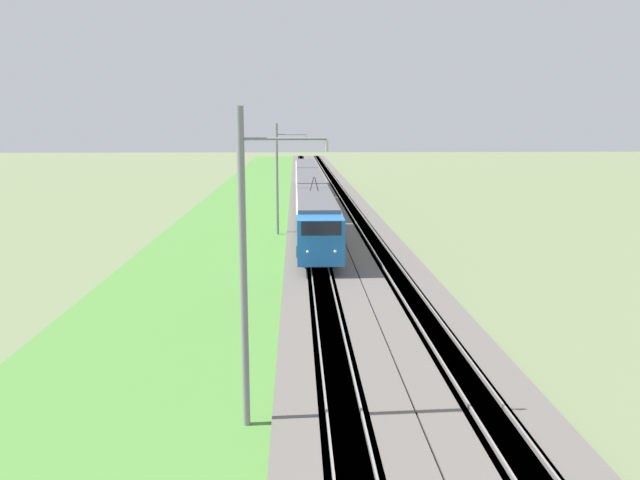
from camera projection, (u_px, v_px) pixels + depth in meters
name	position (u px, v px, depth m)	size (l,w,h in m)	color
ballast_main	(311.00, 218.00, 60.50)	(240.00, 4.40, 0.30)	#605B56
ballast_adjacent	(357.00, 217.00, 60.67)	(240.00, 4.40, 0.30)	#605B56
track_main	(311.00, 218.00, 60.50)	(240.00, 1.57, 0.45)	#4C4238
track_adjacent	(357.00, 217.00, 60.67)	(240.00, 1.57, 0.45)	#4C4238
grass_verge	(238.00, 219.00, 60.25)	(240.00, 11.20, 0.12)	#4C8438
passenger_train	(309.00, 189.00, 65.55)	(60.69, 2.88, 5.03)	blue
catenary_mast_near	(245.00, 270.00, 17.95)	(0.22, 2.56, 9.54)	slate
catenary_mast_mid	(278.00, 178.00, 50.69)	(0.22, 2.56, 9.16)	slate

